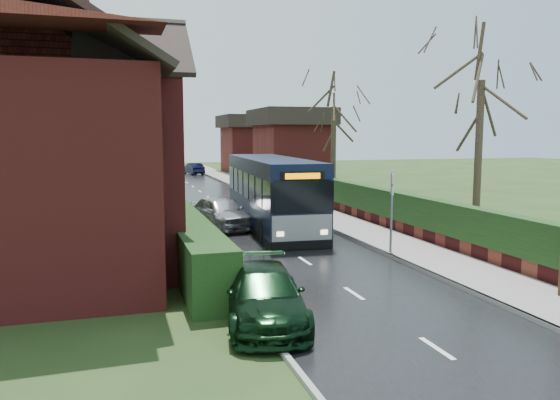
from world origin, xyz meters
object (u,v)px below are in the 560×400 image
object	(u,v)px
brick_house	(32,133)
bus_stop_sign	(392,201)
car_green	(264,295)
car_silver	(221,212)
bus	(272,193)

from	to	relation	value
brick_house	bus_stop_sign	distance (m)	12.50
car_green	car_silver	bearing A→B (deg)	93.08
car_green	brick_house	bearing A→B (deg)	134.86
bus	bus_stop_sign	xyz separation A→B (m)	(2.40, -7.00, 0.37)
bus	bus_stop_sign	bearing A→B (deg)	-67.55
car_silver	bus_stop_sign	xyz separation A→B (m)	(4.70, -7.48, 1.22)
bus	brick_house	bearing A→B (deg)	-153.01
brick_house	bus	bearing A→B (deg)	23.49
bus	car_silver	size ratio (longest dim) A/B	2.44
car_silver	bus	bearing A→B (deg)	-25.87
brick_house	car_silver	bearing A→B (deg)	32.58
car_green	bus_stop_sign	bearing A→B (deg)	50.36
brick_house	car_green	size ratio (longest dim) A/B	3.38
bus	car_silver	bearing A→B (deg)	171.69
bus	car_silver	world-z (taller)	bus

